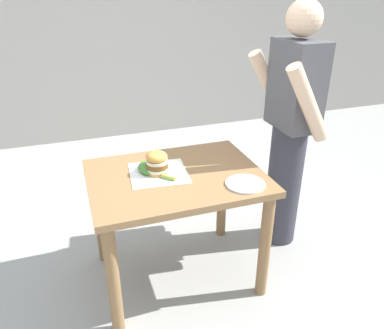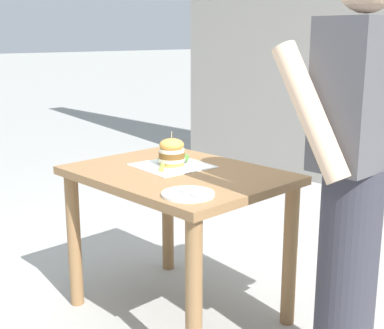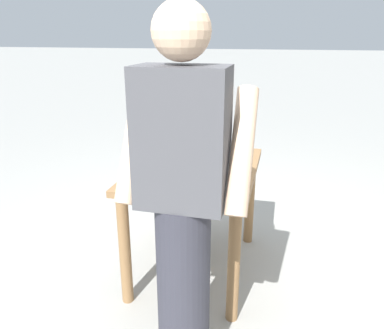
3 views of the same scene
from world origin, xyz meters
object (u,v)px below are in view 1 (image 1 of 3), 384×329
pickle_spear (169,177)px  side_salad (150,167)px  diner_across_table (290,129)px  side_plate_with_forks (245,184)px  patio_table (176,195)px  parked_car_near_curb (364,24)px  sandwich (157,162)px

pickle_spear → side_salad: bearing=-152.6°
side_salad → diner_across_table: size_ratio=0.11×
pickle_spear → side_plate_with_forks: size_ratio=0.38×
side_plate_with_forks → patio_table: bearing=-126.5°
diner_across_table → parked_car_near_curb: 9.71m
diner_across_table → patio_table: bearing=-80.1°
pickle_spear → side_salad: 0.16m
side_plate_with_forks → parked_car_near_curb: size_ratio=0.05×
parked_car_near_curb → diner_across_table: bearing=-44.3°
side_salad → parked_car_near_curb: parked_car_near_curb is taller
pickle_spear → side_salad: (-0.14, -0.07, 0.01)m
sandwich → parked_car_near_curb: parked_car_near_curb is taller
sandwich → patio_table: bearing=63.0°
patio_table → pickle_spear: pickle_spear is taller
patio_table → diner_across_table: bearing=99.9°
sandwich → diner_across_table: 0.95m
side_salad → diner_across_table: diner_across_table is taller
side_plate_with_forks → pickle_spear: bearing=-116.6°
sandwich → side_salad: 0.07m
sandwich → diner_across_table: diner_across_table is taller
side_salad → side_plate_with_forks: bearing=53.8°
patio_table → side_plate_with_forks: size_ratio=4.61×
side_salad → sandwich: bearing=38.1°
patio_table → diner_across_table: 0.90m
sandwich → side_plate_with_forks: bearing=55.5°
sandwich → side_plate_with_forks: sandwich is taller
patio_table → parked_car_near_curb: parked_car_near_curb is taller
side_plate_with_forks → parked_car_near_curb: (-7.34, 7.30, -0.04)m
patio_table → side_salad: size_ratio=5.63×
side_plate_with_forks → side_salad: size_ratio=1.22×
side_plate_with_forks → parked_car_near_curb: parked_car_near_curb is taller
patio_table → side_salad: bearing=-125.3°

